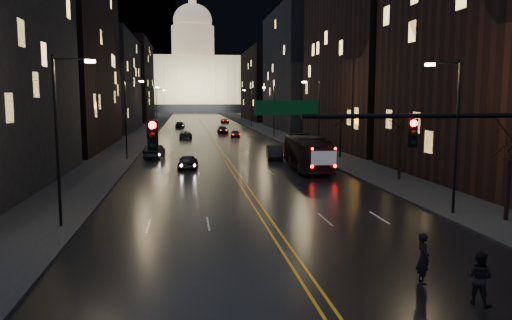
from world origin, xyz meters
name	(u,v)px	position (x,y,z in m)	size (l,w,h in m)	color
ground	(313,290)	(0.00, 0.00, 0.00)	(900.00, 900.00, 0.00)	black
road	(201,122)	(0.00, 130.00, 0.01)	(20.00, 320.00, 0.02)	black
sidewalk_left	(152,122)	(-14.00, 130.00, 0.08)	(8.00, 320.00, 0.16)	black
sidewalk_right	(249,121)	(14.00, 130.00, 0.08)	(8.00, 320.00, 0.16)	black
center_line	(201,122)	(0.00, 130.00, 0.03)	(0.62, 320.00, 0.01)	orange
building_left_mid	(59,44)	(-21.00, 54.00, 14.00)	(12.00, 30.00, 28.00)	black
building_left_far	(105,83)	(-21.00, 92.00, 10.00)	(12.00, 34.00, 20.00)	black
building_left_dist	(130,81)	(-21.00, 140.00, 12.00)	(12.00, 40.00, 24.00)	black
building_right_near	(512,32)	(21.00, 20.00, 12.00)	(12.00, 26.00, 24.00)	black
building_right_tall	(373,8)	(21.00, 50.00, 19.00)	(12.00, 30.00, 38.00)	black
building_right_mid	(301,70)	(21.00, 92.00, 13.00)	(12.00, 34.00, 26.00)	black
building_right_dist	(267,85)	(21.00, 140.00, 11.00)	(12.00, 40.00, 22.00)	black
mountain_ridge	(241,23)	(40.00, 380.00, 65.00)	(520.00, 60.00, 130.00)	black
capitol	(194,79)	(0.00, 250.00, 17.15)	(90.00, 50.00, 58.50)	black
traffic_signal	(473,146)	(5.91, 0.00, 5.10)	(17.29, 0.45, 7.00)	black
streetlamp_right_near	(454,129)	(10.81, 10.00, 5.08)	(2.13, 0.25, 9.00)	black
streetlamp_left_near	(60,132)	(-10.81, 10.00, 5.08)	(2.13, 0.25, 9.00)	black
streetlamp_right_mid	(317,113)	(10.81, 40.00, 5.08)	(2.13, 0.25, 9.00)	black
streetlamp_left_mid	(127,114)	(-10.81, 40.00, 5.08)	(2.13, 0.25, 9.00)	black
streetlamp_right_far	(273,108)	(10.81, 70.00, 5.08)	(2.13, 0.25, 9.00)	black
streetlamp_left_far	(148,109)	(-10.81, 70.00, 5.08)	(2.13, 0.25, 9.00)	black
streetlamp_right_dist	(251,106)	(10.81, 100.00, 5.08)	(2.13, 0.25, 9.00)	black
streetlamp_left_dist	(157,106)	(-10.81, 100.00, 5.08)	(2.13, 0.25, 9.00)	black
tree_right_near	(511,141)	(13.00, 8.00, 4.53)	(2.40, 2.40, 6.65)	black
tree_right_mid	(401,127)	(13.00, 22.00, 4.53)	(2.40, 2.40, 6.65)	black
tree_right_far	(341,119)	(13.00, 38.00, 4.53)	(2.40, 2.40, 6.65)	black
bus	(307,152)	(7.12, 29.98, 1.63)	(2.74, 11.72, 3.27)	black
oncoming_car_a	(188,162)	(-4.28, 31.24, 0.75)	(1.78, 4.42, 1.50)	black
oncoming_car_b	(155,152)	(-8.00, 40.73, 0.81)	(1.70, 4.89, 1.61)	black
oncoming_car_c	(186,134)	(-4.49, 69.90, 0.65)	(2.15, 4.66, 1.29)	black
oncoming_car_d	(180,125)	(-5.77, 101.32, 0.71)	(2.00, 4.91, 1.43)	black
receding_car_a	(274,153)	(5.38, 38.08, 0.78)	(1.65, 4.73, 1.56)	black
receding_car_b	(235,134)	(4.05, 69.29, 0.68)	(1.61, 4.01, 1.37)	black
receding_car_c	(223,130)	(2.70, 80.50, 0.69)	(1.93, 4.75, 1.38)	black
receding_car_d	(225,121)	(6.35, 121.78, 0.65)	(2.15, 4.67, 1.30)	black
pedestrian_a	(423,258)	(4.17, 0.02, 0.96)	(0.70, 0.46, 1.92)	black
pedestrian_b	(479,278)	(5.13, -2.00, 0.91)	(0.89, 0.49, 1.82)	black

